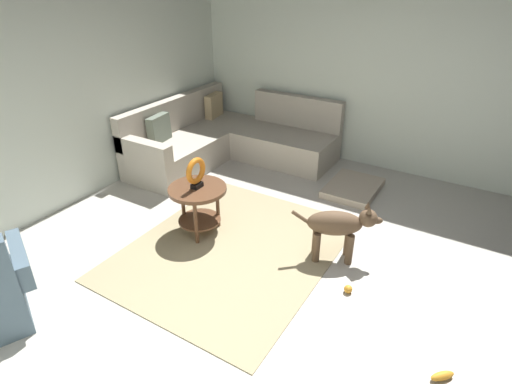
% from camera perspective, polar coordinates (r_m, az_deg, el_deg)
% --- Properties ---
extents(ground_plane, '(6.00, 6.00, 0.10)m').
position_cam_1_polar(ground_plane, '(3.87, 4.26, -12.84)').
color(ground_plane, '#B7B2A8').
extents(wall_back, '(6.00, 0.12, 2.70)m').
position_cam_1_polar(wall_back, '(5.08, -26.77, 12.48)').
color(wall_back, silver).
rests_on(wall_back, ground_plane).
extents(wall_right, '(0.12, 6.00, 2.70)m').
position_cam_1_polar(wall_right, '(5.81, 18.80, 15.68)').
color(wall_right, silver).
rests_on(wall_right, ground_plane).
extents(area_rug, '(2.30, 1.90, 0.01)m').
position_cam_1_polar(area_rug, '(4.21, -3.31, -7.87)').
color(area_rug, tan).
rests_on(area_rug, ground_plane).
extents(sectional_couch, '(2.20, 2.25, 0.88)m').
position_cam_1_polar(sectional_couch, '(6.07, -3.99, 7.09)').
color(sectional_couch, '#B2A899').
rests_on(sectional_couch, ground_plane).
extents(side_table, '(0.60, 0.60, 0.54)m').
position_cam_1_polar(side_table, '(4.29, -8.05, -0.82)').
color(side_table, brown).
rests_on(side_table, ground_plane).
extents(torus_sculpture, '(0.28, 0.08, 0.33)m').
position_cam_1_polar(torus_sculpture, '(4.16, -8.32, 2.72)').
color(torus_sculpture, black).
rests_on(torus_sculpture, side_table).
extents(dog_bed_mat, '(0.80, 0.60, 0.09)m').
position_cam_1_polar(dog_bed_mat, '(5.38, 13.30, 0.56)').
color(dog_bed_mat, '#B2A38E').
rests_on(dog_bed_mat, ground_plane).
extents(dog, '(0.44, 0.78, 0.63)m').
position_cam_1_polar(dog, '(3.95, 11.44, -4.60)').
color(dog, brown).
rests_on(dog, ground_plane).
extents(dog_toy_ball, '(0.07, 0.07, 0.07)m').
position_cam_1_polar(dog_toy_ball, '(3.78, 12.66, -13.00)').
color(dog_toy_ball, orange).
rests_on(dog_toy_ball, ground_plane).
extents(dog_toy_bone, '(0.17, 0.17, 0.06)m').
position_cam_1_polar(dog_toy_bone, '(3.36, 24.42, -22.19)').
color(dog_toy_bone, orange).
rests_on(dog_toy_bone, ground_plane).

